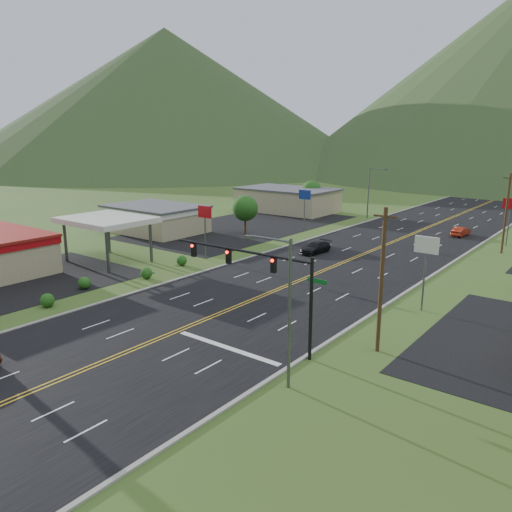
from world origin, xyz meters
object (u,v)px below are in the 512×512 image
Objects in this scene: traffic_signal at (262,272)px; car_dark_mid at (315,248)px; streetlight_east at (285,303)px; gas_canopy at (106,221)px; car_red_far at (461,232)px; streetlight_west at (370,189)px.

car_dark_mid is at bearing 113.51° from traffic_signal.
gas_canopy is (-33.18, 12.00, -0.31)m from streetlight_east.
traffic_signal is at bearing -15.70° from gas_canopy.
car_dark_mid is 25.14m from car_red_far.
streetlight_west is 49.10m from gas_canopy.
traffic_signal is at bearing 95.58° from car_red_far.
streetlight_west is at bearing 107.97° from traffic_signal.
gas_canopy is (-28.48, 8.00, -0.46)m from traffic_signal.
traffic_signal is 1.31× the size of gas_canopy.
traffic_signal is 29.59m from gas_canopy.
streetlight_east is (4.70, -4.00, -0.15)m from traffic_signal.
car_red_far is at bearing 90.32° from traffic_signal.
traffic_signal is 49.30m from car_red_far.
car_red_far is at bearing 67.56° from car_dark_mid.
streetlight_west reaches higher than traffic_signal.
traffic_signal is 1.46× the size of streetlight_east.
car_dark_mid is (-11.58, 26.63, -4.63)m from traffic_signal.
streetlight_east is at bearing -19.88° from gas_canopy.
streetlight_east is at bearing 100.61° from car_red_far.
car_dark_mid is at bearing 68.53° from car_red_far.
gas_canopy is 25.49m from car_dark_mid.
traffic_signal reaches higher than car_dark_mid.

